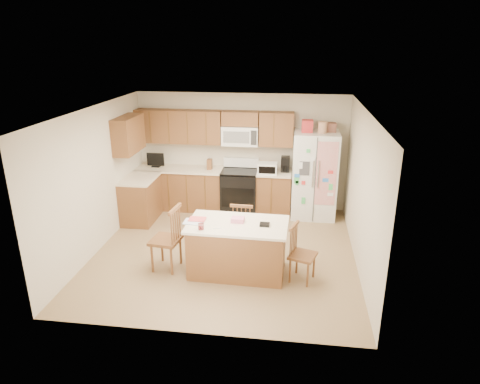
# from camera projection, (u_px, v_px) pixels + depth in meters

# --- Properties ---
(ground) EXTENTS (4.50, 4.50, 0.00)m
(ground) POSITION_uv_depth(u_px,v_px,m) (225.00, 252.00, 7.58)
(ground) COLOR #845E45
(ground) RESTS_ON ground
(room_shell) EXTENTS (4.60, 4.60, 2.52)m
(room_shell) POSITION_uv_depth(u_px,v_px,m) (224.00, 174.00, 7.09)
(room_shell) COLOR beige
(room_shell) RESTS_ON ground
(cabinetry) EXTENTS (3.36, 1.56, 2.15)m
(cabinetry) POSITION_uv_depth(u_px,v_px,m) (193.00, 171.00, 9.06)
(cabinetry) COLOR brown
(cabinetry) RESTS_ON ground
(stove) EXTENTS (0.76, 0.65, 1.13)m
(stove) POSITION_uv_depth(u_px,v_px,m) (240.00, 190.00, 9.23)
(stove) COLOR black
(stove) RESTS_ON ground
(refrigerator) EXTENTS (0.90, 0.79, 2.04)m
(refrigerator) POSITION_uv_depth(u_px,v_px,m) (315.00, 174.00, 8.82)
(refrigerator) COLOR white
(refrigerator) RESTS_ON ground
(island) EXTENTS (1.63, 0.95, 0.94)m
(island) POSITION_uv_depth(u_px,v_px,m) (238.00, 248.00, 6.79)
(island) COLOR brown
(island) RESTS_ON ground
(windsor_chair_left) EXTENTS (0.50, 0.52, 1.09)m
(windsor_chair_left) POSITION_uv_depth(u_px,v_px,m) (167.00, 240.00, 6.88)
(windsor_chair_left) COLOR brown
(windsor_chair_left) RESTS_ON ground
(windsor_chair_back) EXTENTS (0.41, 0.40, 0.94)m
(windsor_chair_back) POSITION_uv_depth(u_px,v_px,m) (243.00, 228.00, 7.45)
(windsor_chair_back) COLOR brown
(windsor_chair_back) RESTS_ON ground
(windsor_chair_right) EXTENTS (0.48, 0.49, 0.92)m
(windsor_chair_right) POSITION_uv_depth(u_px,v_px,m) (301.00, 255.00, 6.57)
(windsor_chair_right) COLOR brown
(windsor_chair_right) RESTS_ON ground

